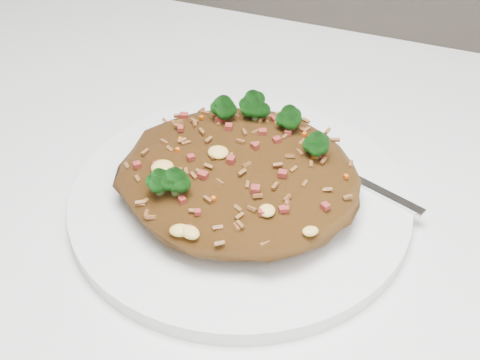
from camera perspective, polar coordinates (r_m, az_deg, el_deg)
name	(u,v)px	position (r m, az deg, el deg)	size (l,w,h in m)	color
dining_table	(180,326)	(0.59, -5.12, -12.30)	(1.20, 0.80, 0.75)	silver
plate	(240,200)	(0.56, 0.00, -1.71)	(0.28, 0.28, 0.01)	white
fried_rice	(240,168)	(0.53, 0.00, 1.05)	(0.20, 0.18, 0.06)	brown
fork	(347,175)	(0.57, 9.13, 0.46)	(0.16, 0.07, 0.00)	silver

